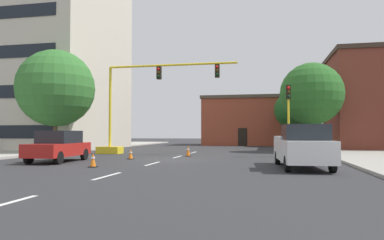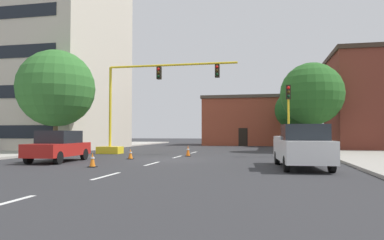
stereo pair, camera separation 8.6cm
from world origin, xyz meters
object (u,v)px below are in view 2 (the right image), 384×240
object	(u,v)px
tree_left_near	(56,88)
sedan_red_near_left	(59,146)
traffic_signal_gantry	(128,123)
traffic_light_pole_right	(288,104)
tree_right_far	(294,110)
traffic_cone_roadside_b	(92,160)
traffic_cone_roadside_c	(188,151)
tree_right_mid	(312,94)
pickup_truck_white	(301,147)
traffic_cone_roadside_a	(130,154)

from	to	relation	value
tree_left_near	sedan_red_near_left	xyz separation A→B (m)	(4.63, -6.92, -4.18)
traffic_signal_gantry	traffic_light_pole_right	xyz separation A→B (m)	(11.91, -1.48, 1.18)
tree_right_far	traffic_cone_roadside_b	xyz separation A→B (m)	(-11.12, -27.07, -3.88)
sedan_red_near_left	traffic_cone_roadside_c	distance (m)	8.59
tree_left_near	tree_right_mid	distance (m)	20.79
sedan_red_near_left	pickup_truck_white	bearing A→B (deg)	-4.51
traffic_cone_roadside_b	pickup_truck_white	bearing A→B (deg)	8.88
tree_right_far	traffic_cone_roadside_c	world-z (taller)	tree_right_far
traffic_signal_gantry	tree_left_near	distance (m)	6.27
traffic_light_pole_right	traffic_cone_roadside_b	world-z (taller)	traffic_light_pole_right
pickup_truck_white	traffic_cone_roadside_b	xyz separation A→B (m)	(-9.60, -1.50, -0.64)
tree_left_near	pickup_truck_white	bearing A→B (deg)	-24.31
traffic_light_pole_right	tree_right_mid	world-z (taller)	tree_right_mid
tree_left_near	pickup_truck_white	world-z (taller)	tree_left_near
tree_left_near	tree_right_mid	size ratio (longest dim) A/B	1.07
pickup_truck_white	sedan_red_near_left	bearing A→B (deg)	175.49
tree_right_mid	traffic_cone_roadside_c	world-z (taller)	tree_right_mid
pickup_truck_white	traffic_cone_roadside_a	world-z (taller)	pickup_truck_white
traffic_cone_roadside_a	traffic_cone_roadside_b	size ratio (longest dim) A/B	0.92
traffic_light_pole_right	pickup_truck_white	world-z (taller)	traffic_light_pole_right
traffic_cone_roadside_b	traffic_signal_gantry	bearing A→B (deg)	103.06
traffic_signal_gantry	pickup_truck_white	bearing A→B (deg)	-36.76
traffic_light_pole_right	sedan_red_near_left	size ratio (longest dim) A/B	1.04
pickup_truck_white	traffic_signal_gantry	bearing A→B (deg)	143.24
pickup_truck_white	traffic_cone_roadside_b	bearing A→B (deg)	-171.12
sedan_red_near_left	traffic_cone_roadside_a	world-z (taller)	sedan_red_near_left
tree_right_mid	pickup_truck_white	bearing A→B (deg)	-98.67
traffic_light_pole_right	tree_right_far	world-z (taller)	tree_right_far
tree_right_far	traffic_cone_roadside_b	bearing A→B (deg)	-112.34
traffic_signal_gantry	pickup_truck_white	distance (m)	15.09
tree_right_far	traffic_light_pole_right	bearing A→B (deg)	-95.21
tree_left_near	sedan_red_near_left	world-z (taller)	tree_left_near
pickup_truck_white	traffic_cone_roadside_a	bearing A→B (deg)	158.88
tree_right_mid	tree_right_far	world-z (taller)	tree_right_mid
sedan_red_near_left	traffic_cone_roadside_a	size ratio (longest dim) A/B	7.26
traffic_cone_roadside_b	traffic_cone_roadside_c	bearing A→B (deg)	72.29
tree_left_near	tree_right_far	size ratio (longest dim) A/B	1.26
tree_right_far	pickup_truck_white	size ratio (longest dim) A/B	1.16
traffic_cone_roadside_a	traffic_cone_roadside_b	xyz separation A→B (m)	(0.18, -5.28, 0.03)
traffic_light_pole_right	tree_right_far	xyz separation A→B (m)	(1.65, 18.06, 0.70)
sedan_red_near_left	tree_right_far	bearing A→B (deg)	59.48
traffic_light_pole_right	tree_left_near	world-z (taller)	tree_left_near
tree_right_far	sedan_red_near_left	bearing A→B (deg)	-120.52
traffic_cone_roadside_c	traffic_cone_roadside_b	bearing A→B (deg)	-107.71
pickup_truck_white	traffic_cone_roadside_c	distance (m)	9.87
pickup_truck_white	traffic_light_pole_right	bearing A→B (deg)	90.97
tree_right_far	traffic_cone_roadside_b	distance (m)	29.52
traffic_light_pole_right	traffic_cone_roadside_a	xyz separation A→B (m)	(-9.66, -3.73, -3.22)
traffic_light_pole_right	tree_left_near	xyz separation A→B (m)	(-17.46, 0.43, 1.54)
tree_left_near	traffic_signal_gantry	bearing A→B (deg)	10.70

